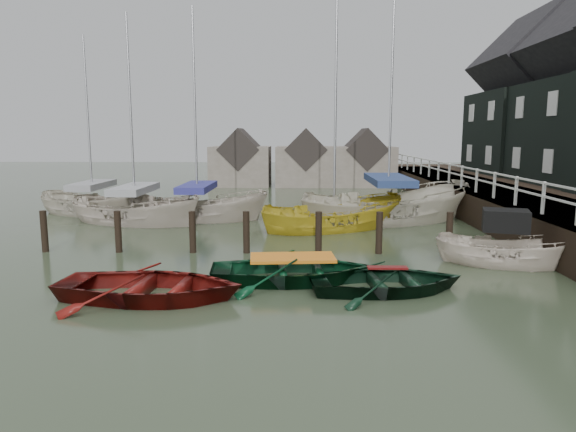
{
  "coord_description": "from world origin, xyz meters",
  "views": [
    {
      "loc": [
        0.58,
        -13.69,
        3.91
      ],
      "look_at": [
        0.21,
        2.07,
        1.4
      ],
      "focal_mm": 32.0,
      "sensor_mm": 36.0,
      "label": 1
    }
  ],
  "objects_px": {
    "rowboat_green": "(292,281)",
    "sailboat_a": "(136,221)",
    "motorboat": "(505,262)",
    "sailboat_c": "(334,228)",
    "rowboat_dkgreen": "(387,291)",
    "sailboat_b": "(198,218)",
    "sailboat_d": "(387,220)",
    "rowboat_red": "(151,299)",
    "sailboat_e": "(94,213)"
  },
  "relations": [
    {
      "from": "rowboat_dkgreen",
      "to": "sailboat_e",
      "type": "xyz_separation_m",
      "value": [
        -12.44,
        12.35,
        0.06
      ]
    },
    {
      "from": "sailboat_c",
      "to": "sailboat_d",
      "type": "height_order",
      "value": "sailboat_d"
    },
    {
      "from": "rowboat_dkgreen",
      "to": "motorboat",
      "type": "xyz_separation_m",
      "value": [
        4.02,
        2.7,
        0.1
      ]
    },
    {
      "from": "sailboat_c",
      "to": "sailboat_e",
      "type": "xyz_separation_m",
      "value": [
        -11.67,
        3.65,
        0.05
      ]
    },
    {
      "from": "rowboat_red",
      "to": "sailboat_c",
      "type": "relative_size",
      "value": 0.39
    },
    {
      "from": "motorboat",
      "to": "sailboat_e",
      "type": "distance_m",
      "value": 19.08
    },
    {
      "from": "sailboat_a",
      "to": "sailboat_c",
      "type": "relative_size",
      "value": 0.9
    },
    {
      "from": "rowboat_red",
      "to": "sailboat_e",
      "type": "xyz_separation_m",
      "value": [
        -6.66,
        13.1,
        0.06
      ]
    },
    {
      "from": "sailboat_e",
      "to": "sailboat_a",
      "type": "bearing_deg",
      "value": -107.42
    },
    {
      "from": "sailboat_d",
      "to": "motorboat",
      "type": "bearing_deg",
      "value": 176.25
    },
    {
      "from": "sailboat_a",
      "to": "sailboat_e",
      "type": "height_order",
      "value": "sailboat_a"
    },
    {
      "from": "rowboat_dkgreen",
      "to": "sailboat_b",
      "type": "height_order",
      "value": "sailboat_b"
    },
    {
      "from": "rowboat_dkgreen",
      "to": "sailboat_b",
      "type": "distance_m",
      "value": 12.91
    },
    {
      "from": "sailboat_c",
      "to": "sailboat_a",
      "type": "bearing_deg",
      "value": 57.97
    },
    {
      "from": "rowboat_green",
      "to": "sailboat_d",
      "type": "xyz_separation_m",
      "value": [
        4.17,
        9.67,
        0.06
      ]
    },
    {
      "from": "sailboat_c",
      "to": "rowboat_red",
      "type": "bearing_deg",
      "value": 128.0
    },
    {
      "from": "rowboat_red",
      "to": "sailboat_d",
      "type": "height_order",
      "value": "sailboat_d"
    },
    {
      "from": "rowboat_green",
      "to": "sailboat_c",
      "type": "xyz_separation_m",
      "value": [
        1.62,
        7.86,
        0.01
      ]
    },
    {
      "from": "sailboat_d",
      "to": "sailboat_e",
      "type": "height_order",
      "value": "sailboat_d"
    },
    {
      "from": "rowboat_green",
      "to": "sailboat_c",
      "type": "distance_m",
      "value": 8.03
    },
    {
      "from": "rowboat_green",
      "to": "sailboat_a",
      "type": "bearing_deg",
      "value": 33.41
    },
    {
      "from": "sailboat_c",
      "to": "sailboat_d",
      "type": "xyz_separation_m",
      "value": [
        2.55,
        1.81,
        0.04
      ]
    },
    {
      "from": "rowboat_dkgreen",
      "to": "sailboat_a",
      "type": "distance_m",
      "value": 13.78
    },
    {
      "from": "rowboat_red",
      "to": "sailboat_a",
      "type": "xyz_separation_m",
      "value": [
        -3.77,
        10.68,
        0.06
      ]
    },
    {
      "from": "sailboat_a",
      "to": "rowboat_green",
      "type": "bearing_deg",
      "value": -122.18
    },
    {
      "from": "rowboat_dkgreen",
      "to": "sailboat_c",
      "type": "bearing_deg",
      "value": -2.16
    },
    {
      "from": "rowboat_red",
      "to": "rowboat_dkgreen",
      "type": "height_order",
      "value": "rowboat_red"
    },
    {
      "from": "motorboat",
      "to": "sailboat_e",
      "type": "height_order",
      "value": "sailboat_e"
    },
    {
      "from": "sailboat_a",
      "to": "sailboat_c",
      "type": "height_order",
      "value": "sailboat_c"
    },
    {
      "from": "sailboat_c",
      "to": "sailboat_e",
      "type": "height_order",
      "value": "sailboat_c"
    },
    {
      "from": "motorboat",
      "to": "sailboat_d",
      "type": "relative_size",
      "value": 0.36
    },
    {
      "from": "sailboat_c",
      "to": "sailboat_e",
      "type": "relative_size",
      "value": 1.17
    },
    {
      "from": "rowboat_dkgreen",
      "to": "sailboat_d",
      "type": "bearing_deg",
      "value": -16.85
    },
    {
      "from": "rowboat_green",
      "to": "sailboat_e",
      "type": "bearing_deg",
      "value": 36.28
    },
    {
      "from": "rowboat_green",
      "to": "sailboat_c",
      "type": "relative_size",
      "value": 0.38
    },
    {
      "from": "sailboat_c",
      "to": "sailboat_d",
      "type": "distance_m",
      "value": 3.13
    },
    {
      "from": "rowboat_green",
      "to": "sailboat_b",
      "type": "bearing_deg",
      "value": 19.55
    },
    {
      "from": "motorboat",
      "to": "sailboat_c",
      "type": "xyz_separation_m",
      "value": [
        -4.79,
        6.01,
        -0.09
      ]
    },
    {
      "from": "rowboat_green",
      "to": "sailboat_d",
      "type": "distance_m",
      "value": 10.53
    },
    {
      "from": "rowboat_dkgreen",
      "to": "sailboat_b",
      "type": "relative_size",
      "value": 0.36
    },
    {
      "from": "rowboat_red",
      "to": "sailboat_d",
      "type": "xyz_separation_m",
      "value": [
        7.56,
        11.26,
        0.06
      ]
    },
    {
      "from": "rowboat_dkgreen",
      "to": "motorboat",
      "type": "relative_size",
      "value": 0.89
    },
    {
      "from": "sailboat_e",
      "to": "rowboat_red",
      "type": "bearing_deg",
      "value": -130.47
    },
    {
      "from": "sailboat_d",
      "to": "sailboat_e",
      "type": "xyz_separation_m",
      "value": [
        -14.22,
        1.84,
        0.0
      ]
    },
    {
      "from": "rowboat_green",
      "to": "rowboat_dkgreen",
      "type": "relative_size",
      "value": 1.11
    },
    {
      "from": "sailboat_b",
      "to": "rowboat_green",
      "type": "bearing_deg",
      "value": -153.45
    },
    {
      "from": "rowboat_red",
      "to": "sailboat_a",
      "type": "relative_size",
      "value": 0.43
    },
    {
      "from": "rowboat_green",
      "to": "sailboat_c",
      "type": "bearing_deg",
      "value": -16.47
    },
    {
      "from": "rowboat_red",
      "to": "rowboat_green",
      "type": "xyz_separation_m",
      "value": [
        3.39,
        1.59,
        0.0
      ]
    },
    {
      "from": "rowboat_green",
      "to": "sailboat_a",
      "type": "distance_m",
      "value": 11.57
    }
  ]
}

